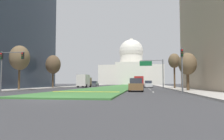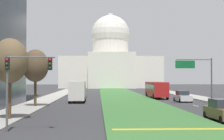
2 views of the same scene
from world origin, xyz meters
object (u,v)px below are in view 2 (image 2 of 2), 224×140
object	(u,v)px
capitol_building	(111,61)
sedan_midblock	(183,97)
street_tree_left_near	(10,61)
box_truck_delivery	(78,91)
sedan_distant	(80,93)
traffic_light_near_left	(20,76)
city_bus	(156,88)
overhead_guide_sign	(198,71)
street_tree_left_mid	(35,66)
sedan_lead_stopped	(223,111)

from	to	relation	value
capitol_building	sedan_midblock	distance (m)	79.75
capitol_building	sedan_midblock	xyz separation A→B (m)	(8.10, -78.77, -9.51)
capitol_building	street_tree_left_near	world-z (taller)	capitol_building
capitol_building	box_truck_delivery	bearing A→B (deg)	-95.78
capitol_building	sedan_distant	bearing A→B (deg)	-97.12
capitol_building	traffic_light_near_left	world-z (taller)	capitol_building
sedan_distant	city_bus	distance (m)	14.30
traffic_light_near_left	sedan_distant	xyz separation A→B (m)	(1.97, 40.60, -2.99)
overhead_guide_sign	capitol_building	bearing A→B (deg)	96.44
street_tree_left_mid	sedan_lead_stopped	bearing A→B (deg)	-37.29
overhead_guide_sign	sedan_lead_stopped	size ratio (longest dim) A/B	1.39
sedan_midblock	box_truck_delivery	xyz separation A→B (m)	(-16.11, -0.41, 0.88)
box_truck_delivery	overhead_guide_sign	bearing A→B (deg)	-11.44
overhead_guide_sign	sedan_lead_stopped	xyz separation A→B (m)	(-3.61, -18.78, -3.78)
street_tree_left_near	sedan_midblock	world-z (taller)	street_tree_left_near
street_tree_left_near	sedan_midblock	distance (m)	30.32
street_tree_left_mid	sedan_midblock	distance (m)	23.02
capitol_building	sedan_lead_stopped	world-z (taller)	capitol_building
traffic_light_near_left	overhead_guide_sign	world-z (taller)	overhead_guide_sign
street_tree_left_mid	sedan_midblock	bearing A→B (deg)	22.30
capitol_building	city_bus	distance (m)	69.71
box_truck_delivery	city_bus	distance (m)	17.14
traffic_light_near_left	overhead_guide_sign	distance (m)	31.11
city_bus	traffic_light_near_left	bearing A→B (deg)	-112.86
capitol_building	sedan_lead_stopped	size ratio (longest dim) A/B	8.20
overhead_guide_sign	box_truck_delivery	world-z (taller)	overhead_guide_sign
capitol_building	overhead_guide_sign	bearing A→B (deg)	-83.56
capitol_building	street_tree_left_near	xyz separation A→B (m)	(-12.57, -100.52, -5.20)
overhead_guide_sign	sedan_distant	xyz separation A→B (m)	(-17.62, 16.44, -3.83)
traffic_light_near_left	overhead_guide_sign	xyz separation A→B (m)	(19.59, 24.16, 0.84)
city_bus	street_tree_left_near	bearing A→B (deg)	-120.10
street_tree_left_mid	box_truck_delivery	distance (m)	10.10
sedan_lead_stopped	city_bus	bearing A→B (deg)	90.00
capitol_building	sedan_midblock	bearing A→B (deg)	-84.13
overhead_guide_sign	city_bus	world-z (taller)	overhead_guide_sign
traffic_light_near_left	street_tree_left_mid	xyz separation A→B (m)	(-2.57, 19.50, 1.39)
sedan_lead_stopped	sedan_midblock	distance (m)	22.82
traffic_light_near_left	street_tree_left_mid	size ratio (longest dim) A/B	0.72
traffic_light_near_left	city_bus	distance (m)	41.18
overhead_guide_sign	sedan_midblock	bearing A→B (deg)	107.57
overhead_guide_sign	street_tree_left_mid	distance (m)	22.64
street_tree_left_mid	city_bus	bearing A→B (deg)	44.77
capitol_building	street_tree_left_mid	distance (m)	88.43
overhead_guide_sign	sedan_midblock	distance (m)	5.62
traffic_light_near_left	sedan_lead_stopped	bearing A→B (deg)	18.62
sedan_distant	sedan_midblock	bearing A→B (deg)	-37.41
city_bus	sedan_lead_stopped	bearing A→B (deg)	-90.00
traffic_light_near_left	sedan_midblock	distance (m)	33.67
street_tree_left_mid	sedan_lead_stopped	world-z (taller)	street_tree_left_mid
overhead_guide_sign	street_tree_left_near	bearing A→B (deg)	-140.86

